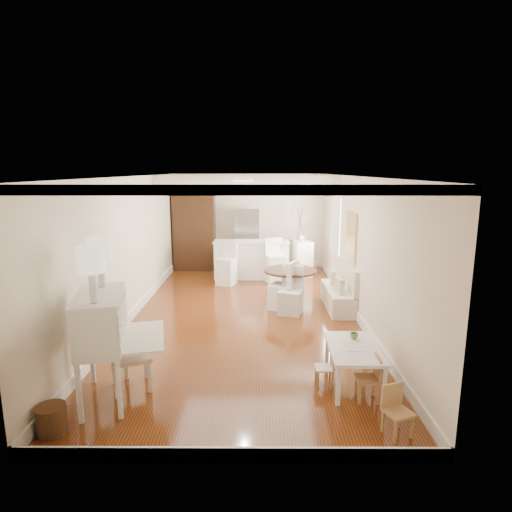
{
  "coord_description": "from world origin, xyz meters",
  "views": [
    {
      "loc": [
        0.27,
        -8.32,
        2.93
      ],
      "look_at": [
        0.23,
        0.3,
        1.18
      ],
      "focal_mm": 30.0,
      "sensor_mm": 36.0,
      "label": 1
    }
  ],
  "objects_px": {
    "wicker_basket": "(52,420)",
    "slip_chair_far": "(283,285)",
    "slip_chair_near": "(290,291)",
    "fridge": "(259,239)",
    "gustavian_armchair": "(130,355)",
    "kids_chair_c": "(398,411)",
    "sideboard": "(299,257)",
    "breakfast_counter": "(252,259)",
    "kids_table": "(353,366)",
    "bar_stool_right": "(276,261)",
    "secretary_bureau": "(103,348)",
    "pantry_cabinet": "(195,231)",
    "bar_stool_left": "(226,264)",
    "kids_chair_a": "(367,378)",
    "kids_chair_b": "(324,367)",
    "dining_table": "(290,287)"
  },
  "relations": [
    {
      "from": "wicker_basket",
      "to": "slip_chair_far",
      "type": "bearing_deg",
      "value": 57.22
    },
    {
      "from": "slip_chair_near",
      "to": "fridge",
      "type": "relative_size",
      "value": 0.54
    },
    {
      "from": "gustavian_armchair",
      "to": "kids_chair_c",
      "type": "distance_m",
      "value": 3.45
    },
    {
      "from": "wicker_basket",
      "to": "sideboard",
      "type": "xyz_separation_m",
      "value": [
        3.5,
        7.55,
        0.32
      ]
    },
    {
      "from": "slip_chair_far",
      "to": "breakfast_counter",
      "type": "xyz_separation_m",
      "value": [
        -0.71,
        2.65,
        -0.01
      ]
    },
    {
      "from": "slip_chair_near",
      "to": "slip_chair_far",
      "type": "bearing_deg",
      "value": 129.91
    },
    {
      "from": "gustavian_armchair",
      "to": "slip_chair_near",
      "type": "xyz_separation_m",
      "value": [
        2.39,
        3.09,
        0.0
      ]
    },
    {
      "from": "kids_table",
      "to": "bar_stool_right",
      "type": "height_order",
      "value": "bar_stool_right"
    },
    {
      "from": "slip_chair_near",
      "to": "sideboard",
      "type": "distance_m",
      "value": 3.47
    },
    {
      "from": "secretary_bureau",
      "to": "slip_chair_near",
      "type": "xyz_separation_m",
      "value": [
        2.64,
        3.39,
        -0.23
      ]
    },
    {
      "from": "kids_table",
      "to": "sideboard",
      "type": "relative_size",
      "value": 1.11
    },
    {
      "from": "secretary_bureau",
      "to": "fridge",
      "type": "relative_size",
      "value": 0.79
    },
    {
      "from": "kids_table",
      "to": "gustavian_armchair",
      "type": "bearing_deg",
      "value": -178.55
    },
    {
      "from": "slip_chair_near",
      "to": "breakfast_counter",
      "type": "height_order",
      "value": "breakfast_counter"
    },
    {
      "from": "fridge",
      "to": "sideboard",
      "type": "distance_m",
      "value": 1.36
    },
    {
      "from": "kids_table",
      "to": "pantry_cabinet",
      "type": "relative_size",
      "value": 0.5
    },
    {
      "from": "kids_table",
      "to": "fridge",
      "type": "bearing_deg",
      "value": 100.32
    },
    {
      "from": "kids_chair_c",
      "to": "bar_stool_left",
      "type": "distance_m",
      "value": 6.83
    },
    {
      "from": "kids_table",
      "to": "kids_chair_c",
      "type": "height_order",
      "value": "kids_chair_c"
    },
    {
      "from": "pantry_cabinet",
      "to": "breakfast_counter",
      "type": "bearing_deg",
      "value": -32.43
    },
    {
      "from": "breakfast_counter",
      "to": "kids_table",
      "type": "bearing_deg",
      "value": -76.09
    },
    {
      "from": "breakfast_counter",
      "to": "sideboard",
      "type": "height_order",
      "value": "breakfast_counter"
    },
    {
      "from": "gustavian_armchair",
      "to": "pantry_cabinet",
      "type": "xyz_separation_m",
      "value": [
        -0.15,
        7.14,
        0.67
      ]
    },
    {
      "from": "kids_chair_a",
      "to": "kids_chair_c",
      "type": "bearing_deg",
      "value": 12.71
    },
    {
      "from": "gustavian_armchair",
      "to": "slip_chair_far",
      "type": "distance_m",
      "value": 4.09
    },
    {
      "from": "gustavian_armchair",
      "to": "pantry_cabinet",
      "type": "height_order",
      "value": "pantry_cabinet"
    },
    {
      "from": "gustavian_armchair",
      "to": "kids_chair_b",
      "type": "height_order",
      "value": "gustavian_armchair"
    },
    {
      "from": "bar_stool_left",
      "to": "bar_stool_right",
      "type": "distance_m",
      "value": 1.29
    },
    {
      "from": "slip_chair_near",
      "to": "wicker_basket",
      "type": "bearing_deg",
      "value": -108.75
    },
    {
      "from": "kids_chair_b",
      "to": "kids_chair_a",
      "type": "bearing_deg",
      "value": 50.9
    },
    {
      "from": "dining_table",
      "to": "slip_chair_near",
      "type": "relative_size",
      "value": 1.19
    },
    {
      "from": "gustavian_armchair",
      "to": "fridge",
      "type": "bearing_deg",
      "value": -35.46
    },
    {
      "from": "secretary_bureau",
      "to": "bar_stool_right",
      "type": "relative_size",
      "value": 1.22
    },
    {
      "from": "breakfast_counter",
      "to": "kids_chair_a",
      "type": "bearing_deg",
      "value": -76.03
    },
    {
      "from": "dining_table",
      "to": "slip_chair_near",
      "type": "xyz_separation_m",
      "value": [
        -0.04,
        -0.62,
        0.09
      ]
    },
    {
      "from": "wicker_basket",
      "to": "sideboard",
      "type": "height_order",
      "value": "sideboard"
    },
    {
      "from": "gustavian_armchair",
      "to": "dining_table",
      "type": "height_order",
      "value": "gustavian_armchair"
    },
    {
      "from": "kids_chair_c",
      "to": "sideboard",
      "type": "height_order",
      "value": "sideboard"
    },
    {
      "from": "gustavian_armchair",
      "to": "pantry_cabinet",
      "type": "relative_size",
      "value": 0.42
    },
    {
      "from": "kids_table",
      "to": "fridge",
      "type": "distance_m",
      "value": 7.17
    },
    {
      "from": "kids_chair_a",
      "to": "pantry_cabinet",
      "type": "distance_m",
      "value": 8.17
    },
    {
      "from": "slip_chair_far",
      "to": "pantry_cabinet",
      "type": "bearing_deg",
      "value": -120.92
    },
    {
      "from": "kids_chair_b",
      "to": "slip_chair_near",
      "type": "relative_size",
      "value": 0.54
    },
    {
      "from": "wicker_basket",
      "to": "bar_stool_right",
      "type": "relative_size",
      "value": 0.29
    },
    {
      "from": "gustavian_armchair",
      "to": "kids_chair_c",
      "type": "relative_size",
      "value": 1.66
    },
    {
      "from": "secretary_bureau",
      "to": "dining_table",
      "type": "height_order",
      "value": "secretary_bureau"
    },
    {
      "from": "bar_stool_left",
      "to": "pantry_cabinet",
      "type": "height_order",
      "value": "pantry_cabinet"
    },
    {
      "from": "dining_table",
      "to": "fridge",
      "type": "xyz_separation_m",
      "value": [
        -0.68,
        3.39,
        0.51
      ]
    },
    {
      "from": "wicker_basket",
      "to": "kids_table",
      "type": "xyz_separation_m",
      "value": [
        3.63,
        1.11,
        0.12
      ]
    },
    {
      "from": "secretary_bureau",
      "to": "wicker_basket",
      "type": "xyz_separation_m",
      "value": [
        -0.35,
        -0.74,
        -0.55
      ]
    }
  ]
}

